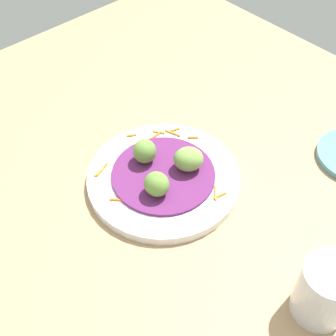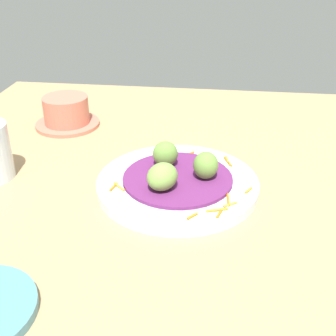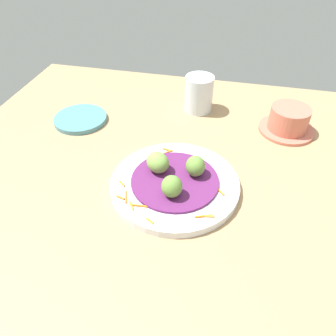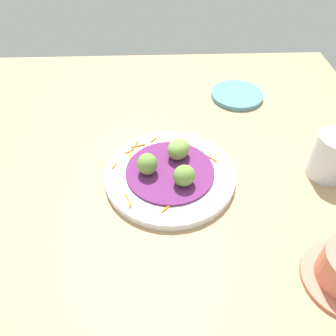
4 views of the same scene
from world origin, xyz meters
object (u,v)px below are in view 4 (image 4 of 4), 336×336
object	(u,v)px
main_plate	(168,175)
side_plate_small	(235,95)
water_glass	(329,156)
guac_scoop_left	(176,149)
guac_scoop_center	(145,164)
guac_scoop_right	(182,176)

from	to	relation	value
main_plate	side_plate_small	xyz separation A→B (cm)	(-30.37, 19.79, -0.23)
water_glass	side_plate_small	bearing A→B (deg)	-156.52
guac_scoop_left	side_plate_small	xyz separation A→B (cm)	(-26.25, 17.80, -3.90)
guac_scoop_center	water_glass	xyz separation A→B (cm)	(-0.52, 37.47, 0.35)
main_plate	guac_scoop_right	world-z (taller)	guac_scoop_right
guac_scoop_center	side_plate_small	size ratio (longest dim) A/B	0.33
guac_scoop_center	water_glass	distance (cm)	37.47
main_plate	guac_scoop_center	distance (cm)	5.92
main_plate	water_glass	distance (cm)	33.16
guac_scoop_center	guac_scoop_right	xyz separation A→B (cm)	(3.44, 7.14, -0.09)
guac_scoop_left	main_plate	bearing A→B (deg)	-25.75
side_plate_small	guac_scoop_right	bearing A→B (deg)	-26.75
side_plate_small	water_glass	distance (cm)	33.19
guac_scoop_center	side_plate_small	xyz separation A→B (cm)	(-30.71, 24.36, -3.99)
guac_scoop_left	guac_scoop_center	size ratio (longest dim) A/B	1.13
guac_scoop_center	water_glass	size ratio (longest dim) A/B	0.47
side_plate_small	water_glass	xyz separation A→B (cm)	(30.18, 13.11, 4.34)
guac_scoop_left	side_plate_small	distance (cm)	31.95
guac_scoop_center	water_glass	world-z (taller)	water_glass
side_plate_small	guac_scoop_center	bearing A→B (deg)	-38.42
guac_scoop_right	water_glass	bearing A→B (deg)	97.46
guac_scoop_right	water_glass	world-z (taller)	water_glass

